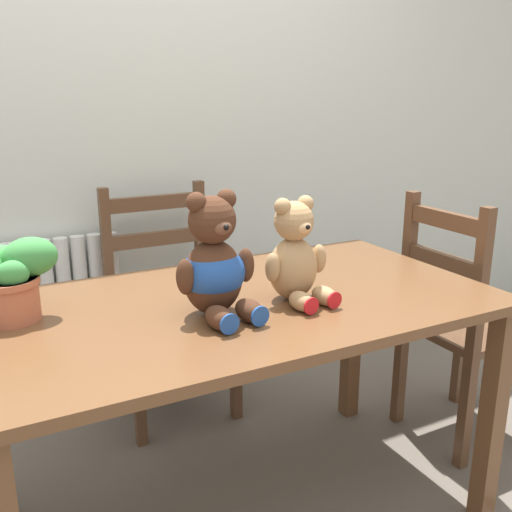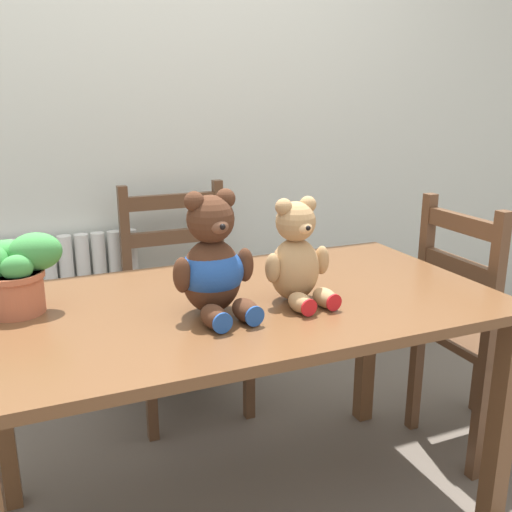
{
  "view_description": "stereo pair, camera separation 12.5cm",
  "coord_description": "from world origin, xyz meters",
  "px_view_note": "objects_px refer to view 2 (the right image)",
  "views": [
    {
      "loc": [
        -0.68,
        -0.99,
        1.33
      ],
      "look_at": [
        0.02,
        0.35,
        0.9
      ],
      "focal_mm": 40.0,
      "sensor_mm": 36.0,
      "label": 1
    },
    {
      "loc": [
        -0.57,
        -1.04,
        1.33
      ],
      "look_at": [
        0.02,
        0.35,
        0.9
      ],
      "focal_mm": 40.0,
      "sensor_mm": 36.0,
      "label": 2
    }
  ],
  "objects_px": {
    "teddy_bear_left": "(213,265)",
    "wooden_chair_behind": "(184,303)",
    "wooden_chair_side": "(477,332)",
    "teddy_bear_right": "(297,257)",
    "potted_plant": "(13,272)"
  },
  "relations": [
    {
      "from": "wooden_chair_behind",
      "to": "wooden_chair_side",
      "type": "bearing_deg",
      "value": 141.08
    },
    {
      "from": "wooden_chair_behind",
      "to": "potted_plant",
      "type": "bearing_deg",
      "value": 44.92
    },
    {
      "from": "wooden_chair_behind",
      "to": "wooden_chair_side",
      "type": "height_order",
      "value": "wooden_chair_side"
    },
    {
      "from": "wooden_chair_side",
      "to": "teddy_bear_right",
      "type": "distance_m",
      "value": 0.92
    },
    {
      "from": "wooden_chair_side",
      "to": "potted_plant",
      "type": "distance_m",
      "value": 1.61
    },
    {
      "from": "wooden_chair_behind",
      "to": "potted_plant",
      "type": "relative_size",
      "value": 3.83
    },
    {
      "from": "teddy_bear_left",
      "to": "potted_plant",
      "type": "relative_size",
      "value": 1.33
    },
    {
      "from": "wooden_chair_behind",
      "to": "teddy_bear_right",
      "type": "bearing_deg",
      "value": 96.71
    },
    {
      "from": "potted_plant",
      "to": "teddy_bear_left",
      "type": "bearing_deg",
      "value": -23.31
    },
    {
      "from": "teddy_bear_left",
      "to": "wooden_chair_behind",
      "type": "bearing_deg",
      "value": -106.59
    },
    {
      "from": "wooden_chair_behind",
      "to": "teddy_bear_left",
      "type": "bearing_deg",
      "value": 80.07
    },
    {
      "from": "potted_plant",
      "to": "wooden_chair_behind",
      "type": "bearing_deg",
      "value": 44.92
    },
    {
      "from": "wooden_chair_behind",
      "to": "potted_plant",
      "type": "distance_m",
      "value": 0.99
    },
    {
      "from": "wooden_chair_behind",
      "to": "teddy_bear_right",
      "type": "height_order",
      "value": "teddy_bear_right"
    },
    {
      "from": "wooden_chair_side",
      "to": "potted_plant",
      "type": "bearing_deg",
      "value": -93.78
    }
  ]
}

